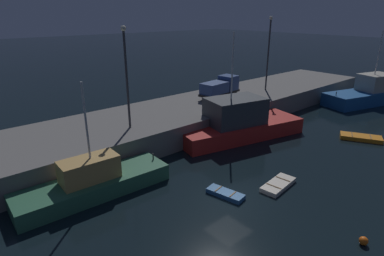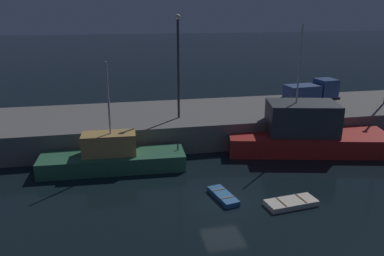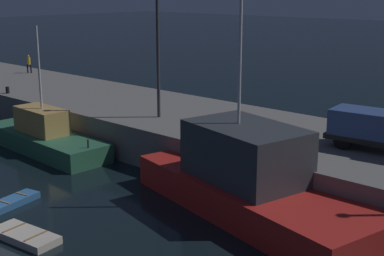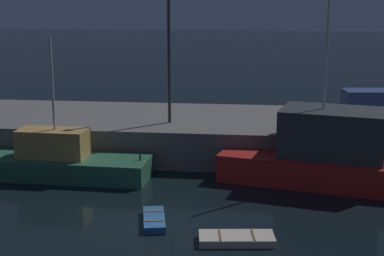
{
  "view_description": "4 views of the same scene",
  "coord_description": "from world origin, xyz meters",
  "px_view_note": "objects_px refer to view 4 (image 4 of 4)",
  "views": [
    {
      "loc": [
        -14.13,
        -12.44,
        11.87
      ],
      "look_at": [
        4.47,
        9.03,
        1.56
      ],
      "focal_mm": 30.12,
      "sensor_mm": 36.0,
      "label": 1
    },
    {
      "loc": [
        -6.08,
        -20.05,
        11.29
      ],
      "look_at": [
        -0.15,
        8.84,
        2.04
      ],
      "focal_mm": 35.9,
      "sensor_mm": 36.0,
      "label": 2
    },
    {
      "loc": [
        22.77,
        -11.84,
        10.03
      ],
      "look_at": [
        2.58,
        10.52,
        2.3
      ],
      "focal_mm": 51.1,
      "sensor_mm": 36.0,
      "label": 3
    },
    {
      "loc": [
        4.53,
        -23.02,
        9.8
      ],
      "look_at": [
        0.86,
        8.8,
        2.52
      ],
      "focal_mm": 53.2,
      "sensor_mm": 36.0,
      "label": 4
    }
  ],
  "objects_px": {
    "fishing_trawler_red": "(57,161)",
    "dinghy_orange_near": "(154,220)",
    "bollard_west": "(374,130)",
    "rowboat_white_mid": "(237,239)",
    "lamp_post_west": "(169,42)",
    "fishing_boat_blue": "(338,156)"
  },
  "relations": [
    {
      "from": "fishing_boat_blue",
      "to": "bollard_west",
      "type": "bearing_deg",
      "value": 37.7
    },
    {
      "from": "fishing_trawler_red",
      "to": "dinghy_orange_near",
      "type": "bearing_deg",
      "value": -42.53
    },
    {
      "from": "fishing_trawler_red",
      "to": "lamp_post_west",
      "type": "distance_m",
      "value": 9.71
    },
    {
      "from": "fishing_boat_blue",
      "to": "fishing_trawler_red",
      "type": "bearing_deg",
      "value": -177.26
    },
    {
      "from": "fishing_boat_blue",
      "to": "dinghy_orange_near",
      "type": "relative_size",
      "value": 4.95
    },
    {
      "from": "fishing_trawler_red",
      "to": "fishing_boat_blue",
      "type": "relative_size",
      "value": 0.77
    },
    {
      "from": "lamp_post_west",
      "to": "bollard_west",
      "type": "relative_size",
      "value": 13.48
    },
    {
      "from": "dinghy_orange_near",
      "to": "lamp_post_west",
      "type": "distance_m",
      "value": 12.88
    },
    {
      "from": "lamp_post_west",
      "to": "bollard_west",
      "type": "height_order",
      "value": "lamp_post_west"
    },
    {
      "from": "fishing_trawler_red",
      "to": "bollard_west",
      "type": "bearing_deg",
      "value": 7.58
    },
    {
      "from": "lamp_post_west",
      "to": "bollard_west",
      "type": "bearing_deg",
      "value": -10.78
    },
    {
      "from": "dinghy_orange_near",
      "to": "bollard_west",
      "type": "xyz_separation_m",
      "value": [
        10.98,
        8.45,
        2.44
      ]
    },
    {
      "from": "fishing_trawler_red",
      "to": "lamp_post_west",
      "type": "height_order",
      "value": "lamp_post_west"
    },
    {
      "from": "dinghy_orange_near",
      "to": "bollard_west",
      "type": "height_order",
      "value": "bollard_west"
    },
    {
      "from": "fishing_boat_blue",
      "to": "rowboat_white_mid",
      "type": "xyz_separation_m",
      "value": [
        -5.16,
        -8.5,
        -1.33
      ]
    },
    {
      "from": "fishing_trawler_red",
      "to": "fishing_boat_blue",
      "type": "distance_m",
      "value": 15.6
    },
    {
      "from": "bollard_west",
      "to": "rowboat_white_mid",
      "type": "bearing_deg",
      "value": -125.61
    },
    {
      "from": "bollard_west",
      "to": "dinghy_orange_near",
      "type": "bearing_deg",
      "value": -142.43
    },
    {
      "from": "fishing_boat_blue",
      "to": "bollard_west",
      "type": "xyz_separation_m",
      "value": [
        2.07,
        1.6,
        1.11
      ]
    },
    {
      "from": "fishing_boat_blue",
      "to": "lamp_post_west",
      "type": "distance_m",
      "value": 12.04
    },
    {
      "from": "fishing_trawler_red",
      "to": "fishing_boat_blue",
      "type": "height_order",
      "value": "fishing_boat_blue"
    },
    {
      "from": "dinghy_orange_near",
      "to": "rowboat_white_mid",
      "type": "distance_m",
      "value": 4.1
    }
  ]
}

